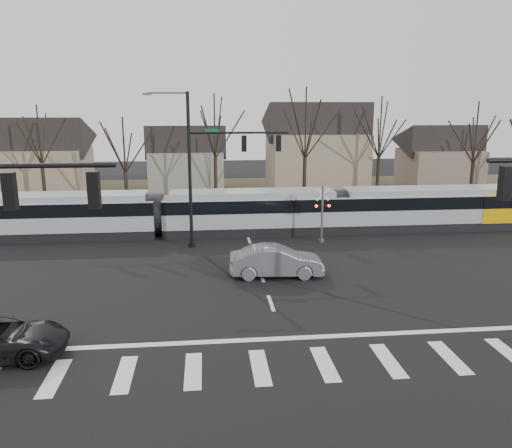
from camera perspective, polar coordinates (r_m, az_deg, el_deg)
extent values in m
plane|color=black|center=(22.48, 2.40, -10.94)|extent=(140.00, 140.00, 0.00)
cube|color=#38331E|center=(53.18, -2.55, 3.17)|extent=(140.00, 28.00, 0.01)
cube|color=silver|center=(19.45, -22.05, -15.99)|extent=(0.60, 2.60, 0.01)
cube|color=silver|center=(18.93, -14.77, -16.26)|extent=(0.60, 2.60, 0.01)
cube|color=silver|center=(18.70, -7.19, -16.29)|extent=(0.60, 2.60, 0.01)
cube|color=silver|center=(18.78, 0.45, -16.04)|extent=(0.60, 2.60, 0.01)
cube|color=silver|center=(19.16, 7.87, -15.54)|extent=(0.60, 2.60, 0.01)
cube|color=silver|center=(19.83, 14.86, -14.83)|extent=(0.60, 2.60, 0.01)
cube|color=silver|center=(20.76, 21.26, -14.00)|extent=(0.60, 2.60, 0.01)
cube|color=silver|center=(21.91, 27.01, -13.10)|extent=(0.60, 2.60, 0.01)
cube|color=silver|center=(20.86, 3.13, -12.93)|extent=(28.00, 0.35, 0.01)
cube|color=silver|center=(24.29, 1.72, -9.02)|extent=(0.18, 2.00, 0.01)
cube|color=silver|center=(28.01, 0.63, -5.96)|extent=(0.18, 2.00, 0.01)
cube|color=silver|center=(31.80, -0.19, -3.62)|extent=(0.18, 2.00, 0.01)
cube|color=silver|center=(35.63, -0.83, -1.78)|extent=(0.18, 2.00, 0.01)
cube|color=silver|center=(39.50, -1.34, -0.30)|extent=(0.18, 2.00, 0.01)
cube|color=silver|center=(43.39, -1.76, 0.91)|extent=(0.18, 2.00, 0.01)
cube|color=silver|center=(47.30, -2.12, 1.93)|extent=(0.18, 2.00, 0.01)
cube|color=silver|center=(51.22, -2.42, 2.79)|extent=(0.18, 2.00, 0.01)
cube|color=#59595E|center=(36.69, -0.98, -1.31)|extent=(90.00, 0.12, 0.06)
cube|color=#59595E|center=(38.04, -1.16, -0.79)|extent=(90.00, 0.12, 0.06)
cube|color=gray|center=(38.61, -21.97, 0.85)|extent=(14.23, 3.07, 3.20)
cube|color=black|center=(38.49, -22.05, 1.79)|extent=(14.25, 3.11, 0.93)
cube|color=gray|center=(37.24, -0.44, 1.39)|extent=(13.14, 3.07, 3.20)
cube|color=black|center=(37.12, -0.45, 2.37)|extent=(13.16, 3.11, 0.93)
cube|color=gray|center=(40.85, 19.04, 1.71)|extent=(14.23, 3.07, 3.20)
cube|color=black|center=(40.74, 19.11, 2.60)|extent=(14.25, 3.11, 0.93)
cube|color=#E7A807|center=(43.36, 25.50, 1.91)|extent=(3.50, 3.13, 2.13)
imported|color=slate|center=(27.82, 2.33, -4.28)|extent=(2.40, 5.38, 1.71)
cube|color=black|center=(15.45, -26.32, 3.37)|extent=(0.32, 0.32, 1.05)
sphere|color=#FF0C07|center=(15.41, -26.44, 4.57)|extent=(0.22, 0.22, 0.22)
cube|color=black|center=(14.81, -18.03, 3.72)|extent=(0.32, 0.32, 1.05)
sphere|color=#FF0C07|center=(14.77, -18.12, 4.98)|extent=(0.22, 0.22, 0.22)
cube|color=black|center=(17.14, 26.61, 4.17)|extent=(0.32, 0.32, 1.05)
sphere|color=#FF0C07|center=(17.10, 26.72, 5.26)|extent=(0.22, 0.22, 0.22)
cylinder|color=black|center=(33.07, -7.58, 5.94)|extent=(0.22, 0.22, 10.20)
cylinder|color=black|center=(34.03, -7.33, -2.36)|extent=(0.44, 0.44, 0.30)
cylinder|color=black|center=(32.92, -1.96, 10.38)|extent=(6.50, 0.14, 0.14)
cube|color=#0C5926|center=(32.84, -5.06, 10.60)|extent=(0.90, 0.03, 0.22)
cube|color=black|center=(32.98, -1.38, 9.17)|extent=(0.32, 0.32, 1.05)
sphere|color=#FF0C07|center=(32.96, -1.38, 9.75)|extent=(0.22, 0.22, 0.22)
cube|color=black|center=(33.24, 2.59, 9.19)|extent=(0.32, 0.32, 1.05)
sphere|color=#FF0C07|center=(33.22, 2.59, 9.76)|extent=(0.22, 0.22, 0.22)
cube|color=#59595B|center=(33.00, -12.32, 14.31)|extent=(0.55, 0.22, 0.14)
cylinder|color=#59595B|center=(34.81, 7.57, 1.12)|extent=(0.14, 0.14, 4.00)
cylinder|color=#59595B|center=(35.25, 7.48, -1.90)|extent=(0.36, 0.36, 0.20)
cube|color=silver|center=(34.55, 7.64, 3.39)|extent=(0.95, 0.04, 0.95)
cube|color=silver|center=(34.55, 7.64, 3.39)|extent=(0.95, 0.04, 0.95)
cube|color=black|center=(34.69, 7.60, 2.09)|extent=(1.00, 0.10, 0.12)
sphere|color=#FF0C07|center=(34.51, 6.90, 2.05)|extent=(0.18, 0.18, 0.18)
sphere|color=#FF0C07|center=(34.72, 8.35, 2.07)|extent=(0.18, 0.18, 0.18)
cube|color=gray|center=(57.28, -23.20, 5.37)|extent=(9.00, 8.00, 5.00)
cube|color=slate|center=(56.76, -7.89, 5.98)|extent=(8.00, 7.00, 4.50)
cube|color=gray|center=(54.96, 6.83, 6.83)|extent=(10.00, 8.00, 6.50)
cube|color=#69574D|center=(61.94, 20.13, 5.90)|extent=(8.00, 7.00, 4.50)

